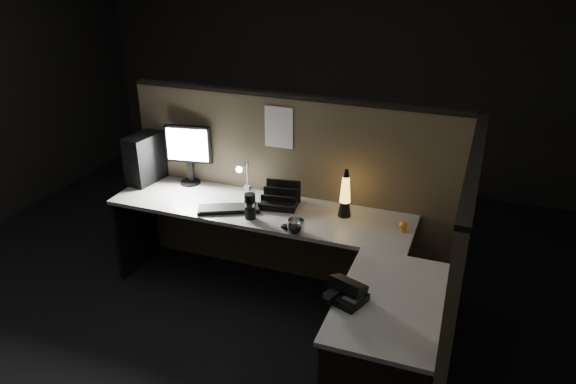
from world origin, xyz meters
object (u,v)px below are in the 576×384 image
(monitor, at_px, (189,149))
(keyboard, at_px, (229,209))
(lava_lamp, at_px, (345,197))
(pc_tower, at_px, (147,157))
(desk_phone, at_px, (346,292))

(monitor, distance_m, keyboard, 0.68)
(keyboard, bearing_deg, lava_lamp, -10.47)
(pc_tower, relative_size, keyboard, 0.87)
(monitor, height_order, lava_lamp, monitor)
(keyboard, bearing_deg, monitor, 120.78)
(pc_tower, bearing_deg, keyboard, -10.05)
(keyboard, distance_m, desk_phone, 1.35)
(monitor, bearing_deg, pc_tower, -178.39)
(pc_tower, relative_size, monitor, 0.82)
(keyboard, relative_size, desk_phone, 1.81)
(monitor, bearing_deg, lava_lamp, -15.53)
(keyboard, relative_size, lava_lamp, 1.27)
(pc_tower, bearing_deg, lava_lamp, 5.50)
(pc_tower, bearing_deg, monitor, 19.02)
(pc_tower, xyz_separation_m, monitor, (0.36, 0.07, 0.10))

